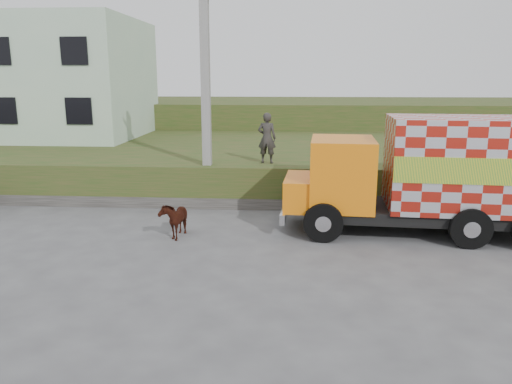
# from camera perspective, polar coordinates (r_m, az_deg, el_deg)

# --- Properties ---
(ground) EXTENTS (120.00, 120.00, 0.00)m
(ground) POSITION_cam_1_polar(r_m,az_deg,el_deg) (13.94, -4.45, -6.31)
(ground) COLOR #474749
(ground) RESTS_ON ground
(embankment) EXTENTS (40.00, 12.00, 1.50)m
(embankment) POSITION_cam_1_polar(r_m,az_deg,el_deg) (23.41, -0.96, 3.58)
(embankment) COLOR #274717
(embankment) RESTS_ON ground
(embankment_far) EXTENTS (40.00, 12.00, 3.00)m
(embankment_far) POSITION_cam_1_polar(r_m,az_deg,el_deg) (35.20, 0.71, 8.01)
(embankment_far) COLOR #274717
(embankment_far) RESTS_ON ground
(retaining_strip) EXTENTS (16.00, 0.50, 0.40)m
(retaining_strip) POSITION_cam_1_polar(r_m,az_deg,el_deg) (18.20, -8.80, -1.12)
(retaining_strip) COLOR #595651
(retaining_strip) RESTS_ON ground
(building) EXTENTS (10.00, 8.00, 6.00)m
(building) POSITION_cam_1_polar(r_m,az_deg,el_deg) (29.06, -23.10, 11.84)
(building) COLOR #AFC8AA
(building) RESTS_ON embankment
(utility_pole) EXTENTS (1.20, 0.30, 8.00)m
(utility_pole) POSITION_cam_1_polar(r_m,az_deg,el_deg) (17.86, -5.76, 11.28)
(utility_pole) COLOR gray
(utility_pole) RESTS_ON ground
(cargo_truck) EXTENTS (7.97, 3.17, 3.49)m
(cargo_truck) POSITION_cam_1_polar(r_m,az_deg,el_deg) (15.54, 19.58, 1.85)
(cargo_truck) COLOR black
(cargo_truck) RESTS_ON ground
(cow) EXTENTS (0.70, 1.34, 1.09)m
(cow) POSITION_cam_1_polar(r_m,az_deg,el_deg) (14.87, -9.28, -2.99)
(cow) COLOR black
(cow) RESTS_ON ground
(pedestrian) EXTENTS (0.74, 0.55, 1.85)m
(pedestrian) POSITION_cam_1_polar(r_m,az_deg,el_deg) (18.29, 1.25, 6.19)
(pedestrian) COLOR #2D2B28
(pedestrian) RESTS_ON embankment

